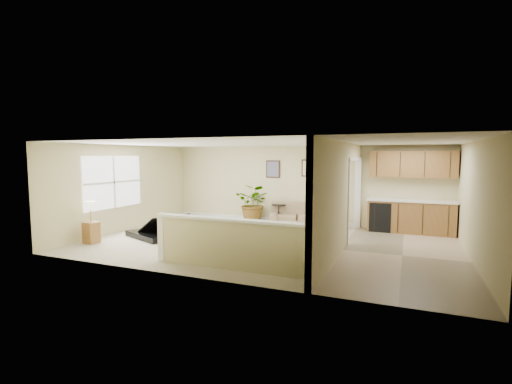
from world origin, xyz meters
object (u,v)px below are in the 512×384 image
at_px(piano, 161,215).
at_px(loveseat, 297,215).
at_px(accent_table, 279,212).
at_px(small_plant, 333,222).
at_px(piano_bench, 219,231).
at_px(palm_plant, 254,203).
at_px(lamp_stand, 91,225).

height_order(piano, loveseat, piano).
height_order(loveseat, accent_table, loveseat).
relative_size(piano, small_plant, 3.85).
xyz_separation_m(piano_bench, loveseat, (1.31, 2.74, 0.10)).
relative_size(palm_plant, lamp_stand, 1.18).
xyz_separation_m(piano, accent_table, (2.50, 2.68, -0.16)).
height_order(piano_bench, accent_table, accent_table).
relative_size(accent_table, small_plant, 1.23).
height_order(piano, small_plant, piano).
distance_m(accent_table, lamp_stand, 5.44).
xyz_separation_m(palm_plant, lamp_stand, (-2.61, -4.35, -0.17)).
distance_m(piano, palm_plant, 3.30).
bearing_deg(piano_bench, accent_table, 75.13).
bearing_deg(palm_plant, piano_bench, -85.21).
bearing_deg(small_plant, accent_table, 177.57).
bearing_deg(palm_plant, lamp_stand, -120.93).
bearing_deg(lamp_stand, loveseat, 45.10).
distance_m(piano_bench, accent_table, 2.77).
bearing_deg(small_plant, palm_plant, 173.32).
relative_size(piano, palm_plant, 1.65).
bearing_deg(loveseat, small_plant, -22.41).
relative_size(piano_bench, small_plant, 1.44).
xyz_separation_m(piano_bench, accent_table, (0.71, 2.68, 0.16)).
distance_m(piano_bench, loveseat, 3.03).
distance_m(piano, small_plant, 4.99).
distance_m(piano, loveseat, 4.14).
height_order(accent_table, lamp_stand, lamp_stand).
distance_m(piano_bench, palm_plant, 2.95).
distance_m(piano_bench, small_plant, 3.57).
relative_size(loveseat, accent_table, 2.88).
xyz_separation_m(piano, loveseat, (3.09, 2.74, -0.22)).
bearing_deg(accent_table, palm_plant, 165.81).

